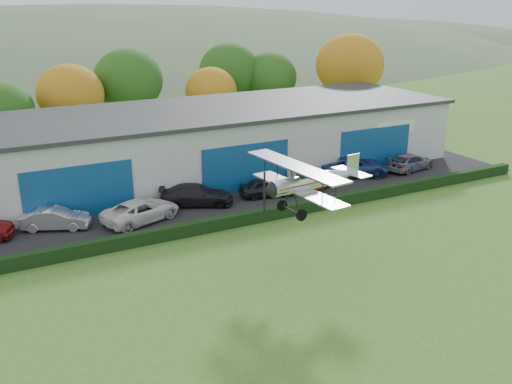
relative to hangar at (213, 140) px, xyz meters
name	(u,v)px	position (x,y,z in m)	size (l,w,h in m)	color
ground	(388,379)	(-5.00, -27.98, -2.66)	(300.00, 300.00, 0.00)	#3E6821
apron	(227,199)	(-2.00, -6.98, -2.63)	(48.00, 9.00, 0.05)	black
hedge	(259,216)	(-2.00, -11.78, -2.26)	(46.00, 0.60, 0.80)	black
hangar	(213,140)	(0.00, 0.00, 0.00)	(40.60, 12.60, 5.30)	#B2B7BC
tree_belt	(121,87)	(-4.15, 12.64, 2.95)	(75.70, 13.22, 10.12)	#3D2614
distant_hills	(4,111)	(-9.38, 112.02, -15.70)	(430.00, 196.00, 56.00)	#4C6642
car_1	(55,218)	(-13.77, -7.08, -1.93)	(1.44, 4.12, 1.36)	silver
car_2	(141,211)	(-8.70, -8.31, -1.89)	(2.38, 5.15, 1.43)	silver
car_3	(197,195)	(-4.41, -7.14, -1.88)	(2.04, 5.02, 1.46)	black
car_4	(267,187)	(0.77, -7.78, -1.93)	(1.59, 3.96, 1.35)	black
car_5	(316,180)	(4.83, -8.07, -1.93)	(1.43, 4.09, 1.35)	maroon
car_6	(354,166)	(9.43, -6.67, -1.83)	(2.58, 5.59, 1.55)	navy
car_7	(410,162)	(14.55, -7.56, -1.93)	(1.90, 4.68, 1.36)	gray
biplane	(309,180)	(-2.52, -18.34, 2.12)	(6.22, 7.14, 2.66)	silver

